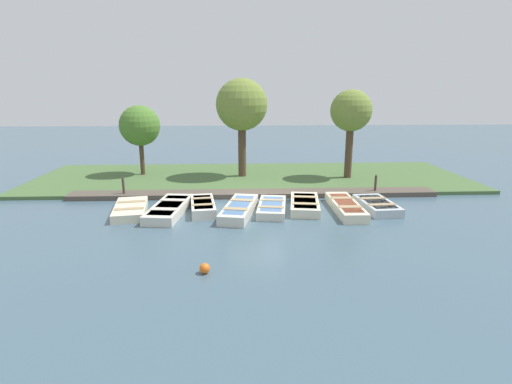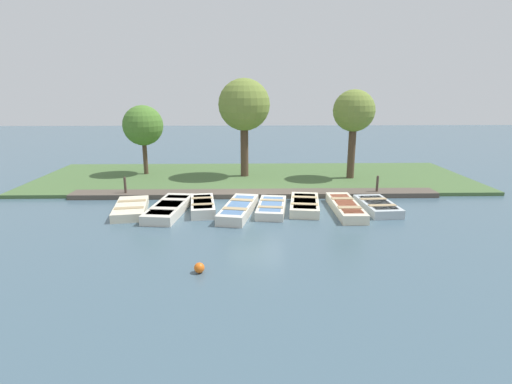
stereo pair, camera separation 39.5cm
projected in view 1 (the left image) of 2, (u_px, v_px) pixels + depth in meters
name	position (u px, v px, depth m)	size (l,w,h in m)	color
ground_plane	(255.00, 203.00, 17.92)	(80.00, 80.00, 0.00)	#425B6B
shore_bank	(251.00, 178.00, 22.74)	(8.00, 24.00, 0.17)	#476638
dock_walkway	(254.00, 194.00, 19.12)	(1.13, 17.40, 0.23)	#51473D
rowboat_0	(131.00, 209.00, 16.41)	(2.98, 1.68, 0.37)	beige
rowboat_1	(169.00, 209.00, 16.42)	(3.66, 1.63, 0.40)	beige
rowboat_2	(203.00, 206.00, 16.71)	(2.72, 1.28, 0.44)	silver
rowboat_3	(239.00, 209.00, 16.35)	(3.59, 1.72, 0.43)	beige
rowboat_4	(272.00, 207.00, 16.69)	(2.90, 1.47, 0.36)	beige
rowboat_5	(305.00, 204.00, 17.05)	(3.05, 1.58, 0.40)	beige
rowboat_6	(345.00, 206.00, 16.73)	(3.56, 1.03, 0.40)	beige
rowboat_7	(377.00, 205.00, 16.97)	(2.70, 1.40, 0.38)	#B2BCC1
mooring_post_near	(124.00, 188.00, 18.63)	(0.11, 0.11, 1.00)	#47382D
mooring_post_far	(375.00, 185.00, 19.17)	(0.11, 0.11, 1.00)	#47382D
buoy	(205.00, 268.00, 11.06)	(0.29, 0.29, 0.29)	orange
park_tree_far_left	(140.00, 126.00, 22.54)	(2.27, 2.27, 4.11)	#4C3828
park_tree_left	(242.00, 106.00, 21.84)	(2.84, 2.84, 5.57)	#4C3828
park_tree_center	(351.00, 112.00, 21.55)	(2.24, 2.24, 4.98)	#4C3828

